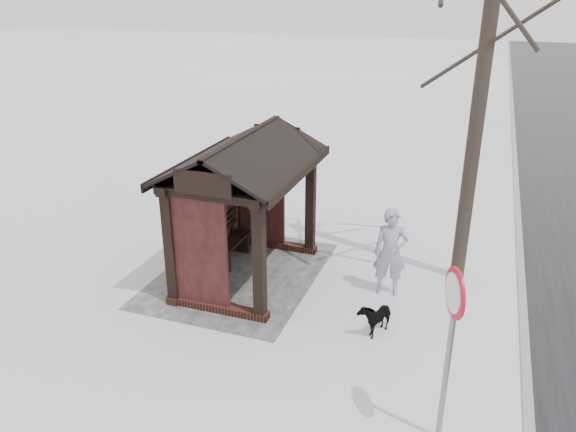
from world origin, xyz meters
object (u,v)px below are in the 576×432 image
object	(u,v)px
bus_shelter	(238,179)
pedestrian	(390,252)
dog	(375,316)
road_sign	(451,323)

from	to	relation	value
bus_shelter	pedestrian	distance (m)	3.35
bus_shelter	dog	distance (m)	3.81
dog	road_sign	bearing A→B (deg)	-38.26
dog	road_sign	size ratio (longest dim) A/B	0.29
pedestrian	dog	size ratio (longest dim) A/B	2.40
bus_shelter	dog	xyz separation A→B (m)	(1.14, 3.12, -1.85)
bus_shelter	dog	bearing A→B (deg)	69.88
pedestrian	dog	xyz separation A→B (m)	(1.45, 0.03, -0.58)
bus_shelter	road_sign	size ratio (longest dim) A/B	1.38
pedestrian	road_sign	distance (m)	4.05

